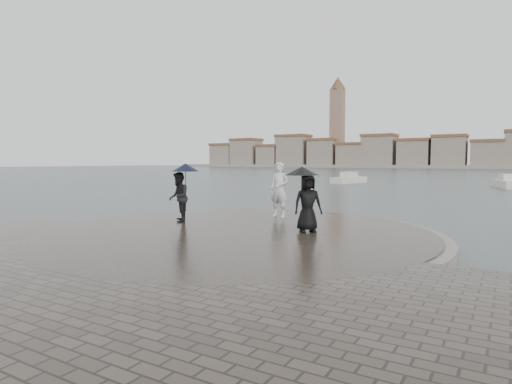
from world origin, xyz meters
The scene contains 8 objects.
ground centered at (0.00, 0.00, 0.00)m, with size 400.00×400.00×0.00m, color #2B3835.
kerb_ring centered at (0.00, 3.50, 0.16)m, with size 12.50×12.50×0.32m, color gray.
quay_tip centered at (0.00, 3.50, 0.18)m, with size 11.90×11.90×0.36m, color #2D261E.
statue centered at (-0.23, 6.90, 1.40)m, with size 0.76×0.50×2.08m, color silver.
visitor_left centered at (-2.60, 4.00, 1.45)m, with size 1.25×1.12×2.04m.
visitor_right centered at (2.02, 4.34, 1.48)m, with size 1.28×1.12×1.95m.
far_skyline centered at (-6.29, 160.71, 5.61)m, with size 260.00×20.00×37.00m.
boats centered at (5.10, 40.98, 0.38)m, with size 29.74×9.56×1.50m.
Camera 1 is at (7.27, -7.35, 2.46)m, focal length 30.00 mm.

